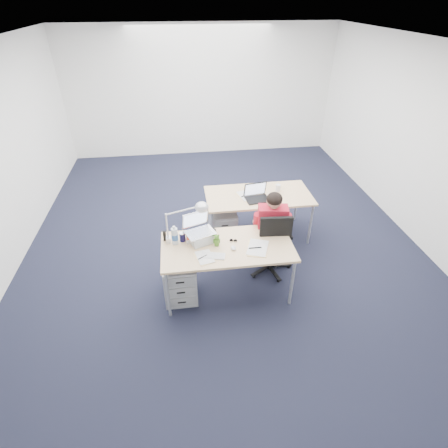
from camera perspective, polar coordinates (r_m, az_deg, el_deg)
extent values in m
plane|color=black|center=(5.74, -0.47, -1.42)|extent=(7.00, 7.00, 0.00)
cube|color=white|center=(8.40, -3.76, 20.56)|extent=(6.00, 0.02, 2.80)
cube|color=white|center=(2.30, 11.50, -23.10)|extent=(6.00, 0.02, 2.80)
cube|color=white|center=(6.18, 28.92, 11.63)|extent=(0.02, 7.00, 2.80)
cube|color=white|center=(4.72, -0.64, 27.59)|extent=(6.00, 7.00, 0.01)
cube|color=#DEB480|center=(4.26, 0.54, -3.72)|extent=(1.60, 0.80, 0.03)
cylinder|color=#B7BABC|center=(4.22, -9.14, -11.33)|extent=(0.04, 0.04, 0.70)
cylinder|color=#B7BABC|center=(4.39, 11.06, -9.40)|extent=(0.04, 0.04, 0.70)
cylinder|color=#B7BABC|center=(4.74, -9.15, -5.36)|extent=(0.04, 0.04, 0.70)
cylinder|color=#B7BABC|center=(4.89, 8.68, -3.88)|extent=(0.04, 0.04, 0.70)
cube|color=#DEB480|center=(5.35, 5.66, 4.61)|extent=(1.60, 0.80, 0.03)
cylinder|color=#B7BABC|center=(5.14, -1.89, -1.35)|extent=(0.04, 0.04, 0.70)
cylinder|color=#B7BABC|center=(5.47, 13.93, -0.10)|extent=(0.04, 0.04, 0.70)
cylinder|color=#B7BABC|center=(5.73, -2.64, 2.64)|extent=(0.04, 0.04, 0.70)
cylinder|color=#B7BABC|center=(6.02, 11.74, 3.58)|extent=(0.04, 0.04, 0.70)
cylinder|color=black|center=(4.93, 7.47, -5.01)|extent=(0.04, 0.04, 0.39)
cube|color=black|center=(4.81, 7.65, -3.12)|extent=(0.46, 0.46, 0.07)
cube|color=black|center=(4.46, 8.40, -1.56)|extent=(0.41, 0.08, 0.48)
cube|color=red|center=(4.64, 7.85, -0.03)|extent=(0.41, 0.26, 0.52)
sphere|color=tan|center=(4.45, 8.21, 3.84)|extent=(0.20, 0.20, 0.20)
cube|color=#A6A9AB|center=(4.51, -7.14, -8.83)|extent=(0.40, 0.50, 0.55)
cube|color=#A6A9AB|center=(5.42, -0.23, -0.24)|extent=(0.40, 0.50, 0.55)
cube|color=white|center=(4.09, -1.86, -5.18)|extent=(0.31, 0.19, 0.01)
ellipsoid|color=white|center=(4.19, 1.54, -3.93)|extent=(0.06, 0.10, 0.03)
cylinder|color=#15133B|center=(4.33, -6.79, -2.08)|extent=(0.09, 0.09, 0.12)
cylinder|color=silver|center=(4.25, -8.07, -1.80)|extent=(0.10, 0.10, 0.25)
cube|color=silver|center=(4.33, -4.93, -2.26)|extent=(0.19, 0.15, 0.08)
cube|color=black|center=(4.36, -9.67, -1.90)|extent=(0.04, 0.02, 0.14)
cube|color=#FFDB93|center=(4.07, -3.27, -5.49)|extent=(0.24, 0.29, 0.01)
cube|color=#FFDB93|center=(4.22, 5.40, -3.98)|extent=(0.32, 0.38, 0.01)
cylinder|color=white|center=(5.47, 8.80, 5.86)|extent=(0.09, 0.09, 0.11)
cube|color=white|center=(5.29, 3.64, 4.59)|extent=(0.30, 0.36, 0.01)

